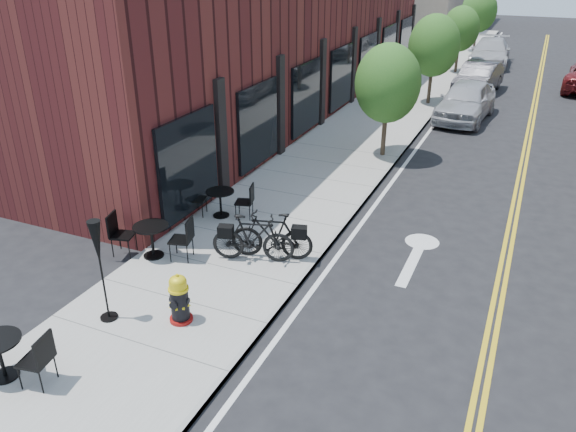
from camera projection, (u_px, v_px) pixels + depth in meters
The scene contains 16 objects.
ground at pixel (298, 290), 12.13m from camera, with size 120.00×120.00×0.00m, color black.
sidewalk_near at pixel (353, 143), 21.08m from camera, with size 4.00×70.00×0.12m, color #9E9B93.
building_near at pixel (287, 28), 24.54m from camera, with size 5.00×28.00×7.00m, color #441616.
tree_near_a at pixel (388, 84), 18.65m from camera, with size 2.20×2.20×3.81m.
tree_near_b at pixel (434, 46), 25.19m from camera, with size 2.30×2.30×3.98m.
tree_near_c at pixel (461, 29), 31.87m from camera, with size 2.10×2.10×3.67m.
tree_near_d at pixel (479, 11), 38.35m from camera, with size 2.40×2.40×4.11m.
fire_hydrant at pixel (179, 299), 10.72m from camera, with size 0.53×0.53×1.04m.
bicycle_left at pixel (272, 235), 12.91m from camera, with size 0.54×1.92×1.15m, color black.
bicycle_right at pixel (253, 238), 12.79m from camera, with size 0.54×1.91×1.15m, color black.
bistro_set_b at pixel (152, 236), 13.00m from camera, with size 1.96×1.01×1.03m.
bistro_set_c at pixel (220, 200), 15.00m from camera, with size 1.80×0.93×0.95m.
patio_umbrella at pixel (98, 250), 10.35m from camera, with size 0.34×0.34×2.12m.
parked_car_a at pixel (466, 101), 23.83m from camera, with size 1.92×4.78×1.63m, color #A8AAB1.
parked_car_b at pixel (478, 78), 28.25m from camera, with size 1.59×4.55×1.50m, color black.
parked_car_c at pixel (490, 52), 34.95m from camera, with size 2.26×5.55×1.61m, color #B2B1B6.
Camera 1 is at (3.97, -9.46, 6.67)m, focal length 35.00 mm.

